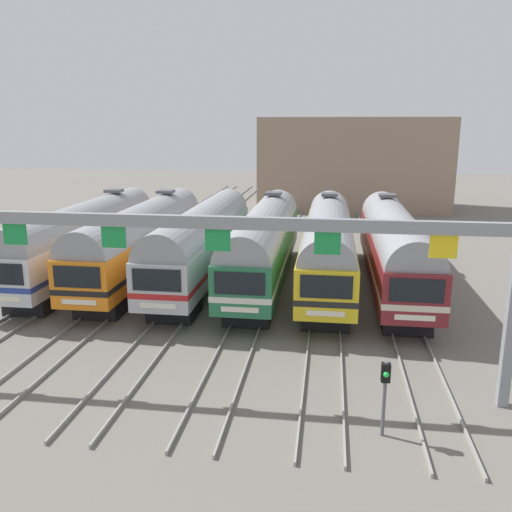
# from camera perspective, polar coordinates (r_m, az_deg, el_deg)

# --- Properties ---
(ground_plane) EXTENTS (160.00, 160.00, 0.00)m
(ground_plane) POSITION_cam_1_polar(r_m,az_deg,el_deg) (33.51, -2.37, -2.82)
(ground_plane) COLOR slate
(track_bed) EXTENTS (20.60, 70.00, 0.15)m
(track_bed) POSITION_cam_1_polar(r_m,az_deg,el_deg) (49.84, 1.09, 2.81)
(track_bed) COLOR gray
(track_bed) RESTS_ON ground
(commuter_train_silver) EXTENTS (2.88, 18.06, 5.05)m
(commuter_train_silver) POSITION_cam_1_polar(r_m,az_deg,el_deg) (35.77, -17.66, 2.04)
(commuter_train_silver) COLOR silver
(commuter_train_silver) RESTS_ON ground
(commuter_train_orange) EXTENTS (2.88, 18.06, 5.05)m
(commuter_train_orange) POSITION_cam_1_polar(r_m,az_deg,el_deg) (34.31, -11.88, 1.92)
(commuter_train_orange) COLOR orange
(commuter_train_orange) RESTS_ON ground
(commuter_train_stainless) EXTENTS (2.88, 18.06, 4.77)m
(commuter_train_stainless) POSITION_cam_1_polar(r_m,az_deg,el_deg) (33.22, -5.66, 1.77)
(commuter_train_stainless) COLOR #B2B5BA
(commuter_train_stainless) RESTS_ON ground
(commuter_train_green) EXTENTS (2.88, 18.06, 5.05)m
(commuter_train_green) POSITION_cam_1_polar(r_m,az_deg,el_deg) (32.56, 0.89, 1.59)
(commuter_train_green) COLOR #236B42
(commuter_train_green) RESTS_ON ground
(commuter_train_yellow) EXTENTS (2.88, 18.06, 5.05)m
(commuter_train_yellow) POSITION_cam_1_polar(r_m,az_deg,el_deg) (32.33, 7.63, 1.38)
(commuter_train_yellow) COLOR gold
(commuter_train_yellow) RESTS_ON ground
(commuter_train_maroon) EXTENTS (2.88, 18.06, 5.05)m
(commuter_train_maroon) POSITION_cam_1_polar(r_m,az_deg,el_deg) (32.55, 14.36, 1.15)
(commuter_train_maroon) COLOR maroon
(commuter_train_maroon) RESTS_ON ground
(catenary_gantry) EXTENTS (24.33, 0.44, 6.97)m
(catenary_gantry) POSITION_cam_1_polar(r_m,az_deg,el_deg) (19.46, -9.57, 0.97)
(catenary_gantry) COLOR gray
(catenary_gantry) RESTS_ON ground
(yard_signal_mast) EXTENTS (0.28, 0.35, 2.51)m
(yard_signal_mast) POSITION_cam_1_polar(r_m,az_deg,el_deg) (17.53, 13.51, -13.08)
(yard_signal_mast) COLOR #59595E
(yard_signal_mast) RESTS_ON ground
(maintenance_building) EXTENTS (21.17, 10.00, 10.30)m
(maintenance_building) POSITION_cam_1_polar(r_m,az_deg,el_deg) (64.37, 10.20, 9.65)
(maintenance_building) COLOR gray
(maintenance_building) RESTS_ON ground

